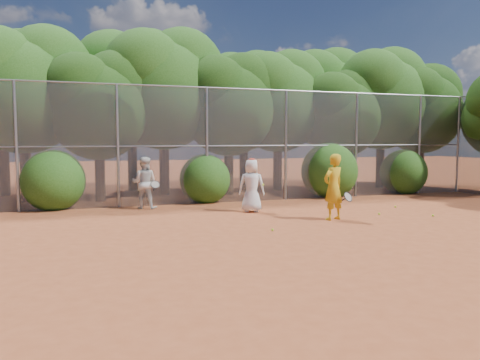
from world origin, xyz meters
name	(u,v)px	position (x,y,z in m)	size (l,w,h in m)	color
ground	(315,234)	(0.00, 0.00, 0.00)	(80.00, 80.00, 0.00)	#954321
fence_back	(231,144)	(-0.12, 6.00, 2.05)	(20.05, 0.09, 4.03)	gray
tree_1	(24,84)	(-6.94, 8.54, 4.16)	(4.64, 4.03, 6.35)	black
tree_2	(100,101)	(-4.45, 7.83, 3.58)	(3.99, 3.47, 5.47)	black
tree_3	(164,84)	(-1.94, 8.84, 4.40)	(4.89, 4.26, 6.70)	black
tree_4	(230,101)	(0.55, 8.24, 3.76)	(4.19, 3.64, 5.73)	black
tree_5	(279,97)	(3.06, 9.04, 4.05)	(4.51, 3.92, 6.17)	black
tree_6	(341,110)	(5.55, 8.03, 3.47)	(3.86, 3.36, 5.29)	black
tree_7	(382,94)	(8.06, 8.64, 4.28)	(4.77, 4.14, 6.53)	black
tree_8	(422,105)	(10.05, 8.34, 3.82)	(4.25, 3.70, 5.82)	black
tree_9	(3,85)	(-7.94, 10.84, 4.34)	(4.83, 4.20, 6.62)	black
tree_10	(132,83)	(-2.93, 11.05, 4.63)	(5.15, 4.48, 7.06)	black
tree_11	(245,97)	(2.06, 10.64, 4.16)	(4.64, 4.03, 6.35)	black
tree_12	(325,93)	(6.56, 11.24, 4.51)	(5.02, 4.37, 6.88)	black
bush_0	(53,178)	(-6.00, 6.30, 1.00)	(2.00, 2.00, 2.00)	#204C13
bush_1	(205,177)	(-1.00, 6.30, 0.90)	(1.80, 1.80, 1.80)	#204C13
bush_2	(329,168)	(4.00, 6.30, 1.10)	(2.20, 2.20, 2.20)	#204C13
bush_3	(404,170)	(7.50, 6.30, 0.95)	(1.90, 1.90, 1.90)	#204C13
player_yellow	(333,187)	(1.40, 1.56, 0.91)	(0.91, 0.64, 1.83)	gold
player_teen	(252,185)	(-0.23, 3.63, 0.82)	(0.93, 0.78, 1.66)	silver
player_white	(144,183)	(-3.24, 5.40, 0.83)	(1.00, 0.91, 1.67)	silver
ball_0	(379,214)	(3.13, 1.84, 0.03)	(0.07, 0.07, 0.07)	#C4EC2A
ball_1	(330,212)	(1.97, 2.68, 0.03)	(0.07, 0.07, 0.07)	#C4EC2A
ball_2	(433,215)	(4.41, 1.07, 0.03)	(0.07, 0.07, 0.07)	#C4EC2A
ball_3	(273,230)	(-0.81, 0.62, 0.03)	(0.07, 0.07, 0.07)	#C4EC2A
ball_4	(395,207)	(4.51, 2.90, 0.03)	(0.07, 0.07, 0.07)	#C4EC2A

